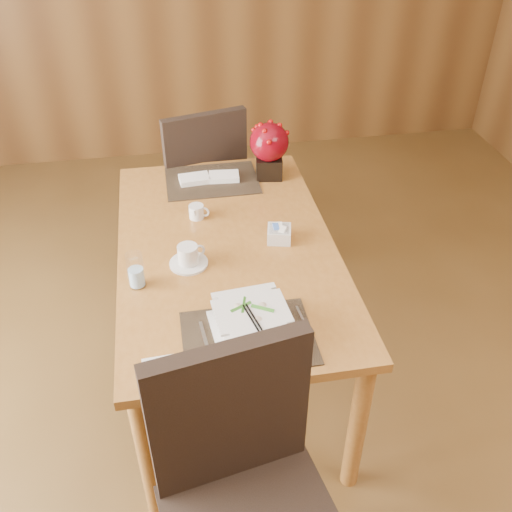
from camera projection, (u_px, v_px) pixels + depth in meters
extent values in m
plane|color=brown|center=(252.00, 474.00, 2.37)|extent=(6.00, 6.00, 0.00)
cube|color=#A3692D|center=(227.00, 249.00, 2.40)|extent=(0.90, 1.50, 0.04)
cylinder|color=#A3692D|center=(148.00, 458.00, 2.03)|extent=(0.07, 0.07, 0.71)
cylinder|color=#A3692D|center=(142.00, 238.00, 3.11)|extent=(0.07, 0.07, 0.71)
cylinder|color=#A3692D|center=(357.00, 426.00, 2.14)|extent=(0.07, 0.07, 0.71)
cylinder|color=#A3692D|center=(281.00, 224.00, 3.22)|extent=(0.07, 0.07, 0.71)
cube|color=black|center=(248.00, 338.00, 1.95)|extent=(0.45, 0.33, 0.01)
cube|color=black|center=(212.00, 180.00, 2.82)|extent=(0.45, 0.33, 0.01)
cube|color=silver|center=(252.00, 332.00, 1.97)|extent=(0.29, 0.29, 0.01)
cube|color=silver|center=(252.00, 322.00, 1.94)|extent=(0.21, 0.21, 0.09)
cylinder|color=tan|center=(252.00, 321.00, 1.94)|extent=(0.18, 0.18, 0.07)
cylinder|color=silver|center=(189.00, 263.00, 2.28)|extent=(0.15, 0.15, 0.01)
cylinder|color=silver|center=(188.00, 254.00, 2.26)|extent=(0.10, 0.10, 0.08)
cylinder|color=black|center=(187.00, 248.00, 2.24)|extent=(0.07, 0.07, 0.01)
cylinder|color=silver|center=(136.00, 270.00, 2.14)|extent=(0.08, 0.08, 0.15)
cube|color=silver|center=(279.00, 234.00, 2.40)|extent=(0.12, 0.12, 0.06)
cube|color=black|center=(269.00, 167.00, 2.83)|extent=(0.14, 0.14, 0.11)
sphere|color=maroon|center=(269.00, 142.00, 2.75)|extent=(0.19, 0.19, 0.19)
cube|color=silver|center=(169.00, 374.00, 1.82)|extent=(0.17, 0.17, 0.01)
cube|color=black|center=(230.00, 413.00, 1.64)|extent=(0.48, 0.14, 0.54)
cylinder|color=black|center=(291.00, 502.00, 2.03)|extent=(0.04, 0.04, 0.47)
cube|color=black|center=(196.00, 187.00, 3.33)|extent=(0.56, 0.56, 0.06)
cube|color=black|center=(206.00, 159.00, 3.00)|extent=(0.45, 0.16, 0.51)
cylinder|color=black|center=(217.00, 201.00, 3.68)|extent=(0.04, 0.04, 0.44)
cylinder|color=black|center=(240.00, 232.00, 3.40)|extent=(0.04, 0.04, 0.44)
cylinder|color=black|center=(160.00, 214.00, 3.56)|extent=(0.04, 0.04, 0.44)
cylinder|color=black|center=(178.00, 247.00, 3.27)|extent=(0.04, 0.04, 0.44)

